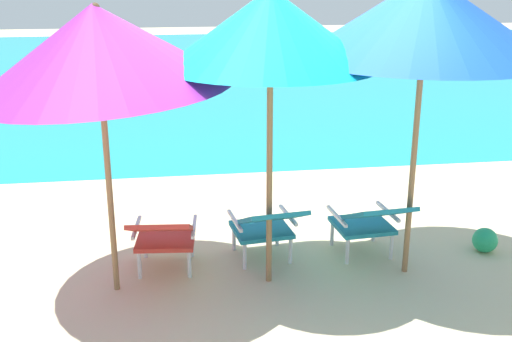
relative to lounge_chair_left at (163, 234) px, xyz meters
name	(u,v)px	position (x,y,z in m)	size (l,w,h in m)	color
ground_plane	(224,149)	(0.91, 3.97, -0.40)	(40.00, 40.00, 0.00)	beige
ocean_band	(196,69)	(0.91, 11.79, -0.40)	(40.00, 18.00, 0.01)	teal
lounge_chair_left	(163,234)	(0.00, 0.00, 0.00)	(0.62, 0.92, 0.68)	red
lounge_chair_center	(267,224)	(0.94, 0.09, 0.00)	(0.64, 0.93, 0.68)	teal
lounge_chair_right	(370,220)	(1.90, 0.05, 0.00)	(0.61, 0.92, 0.68)	teal
beach_umbrella_left	(98,48)	(-0.41, -0.18, 1.65)	(2.49, 2.46, 2.45)	olive
beach_umbrella_center	(270,28)	(0.90, -0.22, 1.78)	(1.77, 1.76, 2.50)	olive
beach_umbrella_right	(425,17)	(2.16, -0.22, 1.85)	(2.57, 2.57, 2.59)	olive
beach_ball	(485,240)	(3.08, 0.06, -0.28)	(0.24, 0.24, 0.24)	#1E9E60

